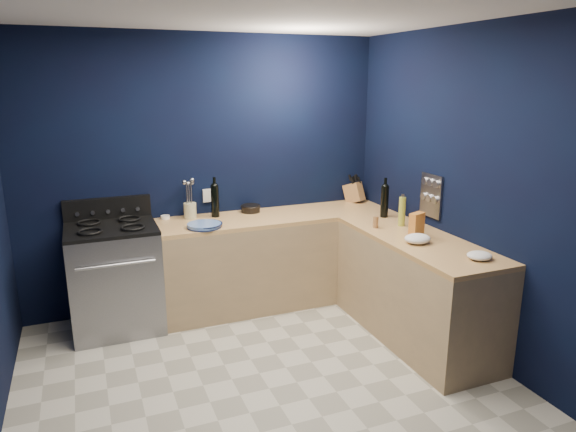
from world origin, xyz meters
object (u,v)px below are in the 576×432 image
plate_stack (204,225)px  knife_block (354,193)px  utensil_crock (190,211)px  crouton_bag (417,225)px  gas_range (115,280)px

plate_stack → knife_block: knife_block is taller
utensil_crock → crouton_bag: size_ratio=0.71×
utensil_crock → knife_block: bearing=0.7°
plate_stack → crouton_bag: (1.58, -0.95, 0.09)m
knife_block → crouton_bag: knife_block is taller
gas_range → crouton_bag: (2.35, -1.11, 0.54)m
gas_range → utensil_crock: (0.73, 0.20, 0.51)m
utensil_crock → crouton_bag: 2.09m
gas_range → plate_stack: (0.78, -0.16, 0.46)m
plate_stack → utensil_crock: (-0.05, 0.36, 0.06)m
plate_stack → utensil_crock: bearing=97.6°
gas_range → plate_stack: 0.92m
utensil_crock → knife_block: size_ratio=0.74×
knife_block → crouton_bag: size_ratio=0.96×
knife_block → plate_stack: bearing=163.8°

